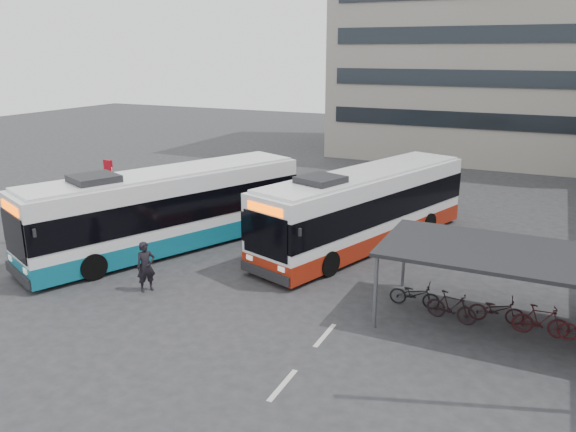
% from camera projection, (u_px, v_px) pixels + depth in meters
% --- Properties ---
extents(ground, '(120.00, 120.00, 0.00)m').
position_uv_depth(ground, '(254.00, 319.00, 18.42)').
color(ground, '#28282B').
rests_on(ground, ground).
extents(bike_shelter, '(10.00, 4.00, 2.54)m').
position_uv_depth(bike_shelter, '(545.00, 293.00, 17.13)').
color(bike_shelter, '#595B60').
rests_on(bike_shelter, ground).
extents(road_markings, '(0.15, 7.60, 0.01)m').
position_uv_depth(road_markings, '(283.00, 385.00, 14.79)').
color(road_markings, beige).
rests_on(road_markings, ground).
extents(bus_main, '(6.48, 12.59, 3.66)m').
position_uv_depth(bus_main, '(365.00, 209.00, 25.06)').
color(bus_main, white).
rests_on(bus_main, ground).
extents(bus_teal, '(7.56, 12.83, 3.78)m').
position_uv_depth(bus_teal, '(168.00, 210.00, 24.65)').
color(bus_teal, white).
rests_on(bus_teal, ground).
extents(pedestrian, '(0.76, 0.82, 1.88)m').
position_uv_depth(pedestrian, '(146.00, 267.00, 20.40)').
color(pedestrian, black).
rests_on(pedestrian, ground).
extents(sign_totem_mid, '(0.58, 0.26, 2.67)m').
position_uv_depth(sign_totem_mid, '(32.00, 216.00, 25.14)').
color(sign_totem_mid, '#A40A16').
rests_on(sign_totem_mid, ground).
extents(sign_totem_north, '(0.59, 0.23, 2.72)m').
position_uv_depth(sign_totem_north, '(110.00, 183.00, 31.22)').
color(sign_totem_north, '#A40A16').
rests_on(sign_totem_north, ground).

